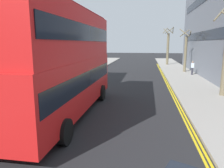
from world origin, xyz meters
name	(u,v)px	position (x,y,z in m)	size (l,w,h in m)	color
sidewalk_right	(205,97)	(6.50, 16.00, 0.07)	(4.00, 80.00, 0.14)	#9E9991
sidewalk_left	(37,91)	(-6.50, 16.00, 0.07)	(4.00, 80.00, 0.14)	#9E9991
kerb_line_outer	(179,105)	(4.40, 14.00, 0.00)	(0.10, 56.00, 0.01)	yellow
kerb_line_inner	(177,104)	(4.24, 14.00, 0.00)	(0.10, 56.00, 0.01)	yellow
double_decker_bus_away	(65,60)	(-2.01, 10.97, 3.03)	(2.86, 10.83, 5.64)	red
pedestrian_far	(192,68)	(7.74, 27.03, 0.99)	(0.34, 0.22, 1.62)	#2D2D38
street_tree_near	(185,52)	(7.33, 29.92, 2.74)	(1.49, 1.80, 5.61)	#6B6047
street_tree_mid	(168,47)	(5.96, 39.74, 3.23)	(1.96, 1.87, 6.56)	#6B6047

